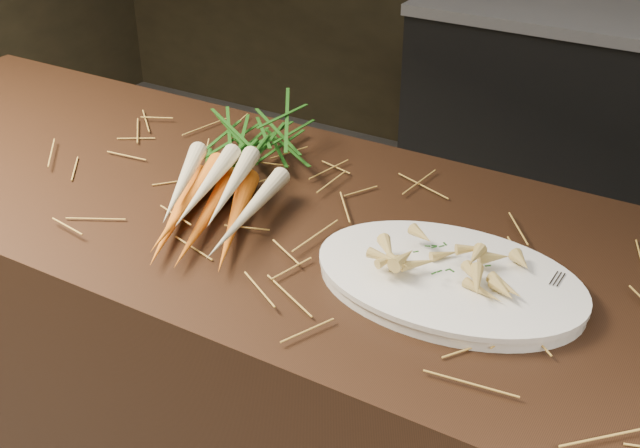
{
  "coord_description": "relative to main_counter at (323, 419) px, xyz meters",
  "views": [
    {
      "loc": [
        0.6,
        -0.72,
        1.59
      ],
      "look_at": [
        0.05,
        0.21,
        0.96
      ],
      "focal_mm": 45.0,
      "sensor_mm": 36.0,
      "label": 1
    }
  ],
  "objects": [
    {
      "name": "main_counter",
      "position": [
        0.0,
        0.0,
        0.0
      ],
      "size": [
        2.4,
        0.7,
        0.9
      ],
      "primitive_type": "cube",
      "color": "black",
      "rests_on": "ground"
    },
    {
      "name": "root_veg_bunch",
      "position": [
        -0.22,
        0.04,
        0.5
      ],
      "size": [
        0.37,
        0.59,
        0.11
      ],
      "rotation": [
        0.0,
        0.0,
        0.37
      ],
      "color": "#C3520D",
      "rests_on": "main_counter"
    },
    {
      "name": "roasted_veg_heap",
      "position": [
        0.26,
        -0.07,
        0.49
      ],
      "size": [
        0.21,
        0.15,
        0.05
      ],
      "primitive_type": null,
      "rotation": [
        0.0,
        0.0,
        0.04
      ],
      "color": "#AF9044",
      "rests_on": "serving_platter"
    },
    {
      "name": "serving_platter",
      "position": [
        0.26,
        -0.07,
        0.46
      ],
      "size": [
        0.42,
        0.29,
        0.02
      ],
      "primitive_type": null,
      "rotation": [
        0.0,
        0.0,
        0.04
      ],
      "color": "white",
      "rests_on": "main_counter"
    },
    {
      "name": "serving_fork",
      "position": [
        0.4,
        -0.08,
        0.47
      ],
      "size": [
        0.02,
        0.16,
        0.0
      ],
      "primitive_type": "cube",
      "rotation": [
        0.0,
        0.0,
        -0.02
      ],
      "color": "silver",
      "rests_on": "serving_platter"
    },
    {
      "name": "straw_bedding",
      "position": [
        0.0,
        0.0,
        0.46
      ],
      "size": [
        1.4,
        0.6,
        0.02
      ],
      "primitive_type": null,
      "color": "olive",
      "rests_on": "main_counter"
    }
  ]
}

